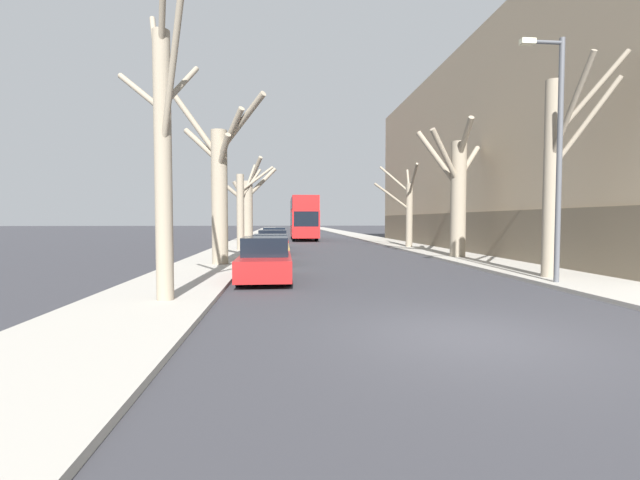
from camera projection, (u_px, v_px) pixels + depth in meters
The scene contains 17 objects.
ground_plane at pixel (464, 337), 7.43m from camera, with size 300.00×300.00×0.00m, color #333338.
sidewalk_left at pixel (258, 235), 56.62m from camera, with size 3.18×120.00×0.12m, color #A39E93.
sidewalk_right at pixel (353, 235), 57.75m from camera, with size 3.18×120.00×0.12m, color #A39E93.
building_facade_right at pixel (514, 157), 29.79m from camera, with size 10.08×33.87×12.94m.
street_tree_left_0 at pixel (163, 148), 10.12m from camera, with size 2.21×3.54×8.05m.
street_tree_left_1 at pixel (219, 185), 18.44m from camera, with size 4.33×3.24×7.70m.
street_tree_left_2 at pixel (242, 208), 27.37m from camera, with size 2.36×2.62×5.86m.
street_tree_left_3 at pixel (247, 206), 35.50m from camera, with size 5.39×3.03×7.08m.
street_tree_right_0 at pixel (555, 171), 14.16m from camera, with size 2.14×2.36×7.36m.
street_tree_right_1 at pixel (457, 190), 22.33m from camera, with size 3.89×3.60×7.04m.
street_tree_right_2 at pixel (407, 209), 30.72m from camera, with size 2.89×4.46×6.07m.
double_decker_bus at pixel (304, 216), 44.19m from camera, with size 2.58×10.03×4.36m.
parked_car_0 at pixel (265, 260), 14.43m from camera, with size 1.72×4.26×1.46m.
parked_car_1 at pixel (270, 249), 20.26m from camera, with size 1.79×4.00×1.35m.
parked_car_2 at pixel (273, 243), 25.83m from camera, with size 1.86×4.06×1.43m.
parked_car_3 at pixel (274, 239), 30.91m from camera, with size 1.76×4.10×1.49m.
lamp_post at pixel (556, 148), 13.00m from camera, with size 1.40×0.20×7.52m.
Camera 1 is at (-3.15, -7.10, 2.03)m, focal length 24.00 mm.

